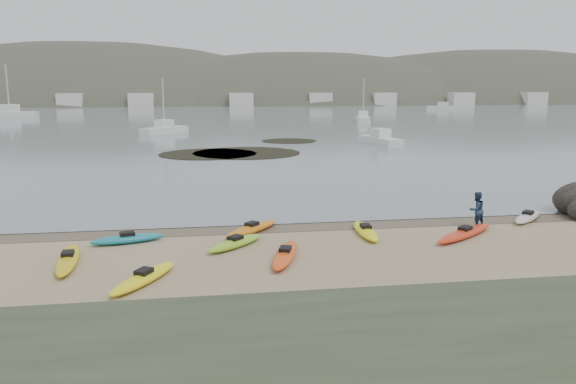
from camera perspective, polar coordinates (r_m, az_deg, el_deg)
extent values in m
plane|color=tan|center=(25.49, 0.00, -3.31)|extent=(600.00, 600.00, 0.00)
plane|color=brown|center=(25.20, 0.10, -3.47)|extent=(60.00, 60.00, 0.00)
plane|color=slate|center=(324.52, -8.21, 9.57)|extent=(1200.00, 1200.00, 0.00)
ellipsoid|color=#91CC28|center=(22.03, -5.37, -5.17)|extent=(2.61, 2.62, 0.34)
ellipsoid|color=#EF4D14|center=(20.45, -0.29, -6.39)|extent=(1.76, 3.66, 0.34)
ellipsoid|color=red|center=(24.47, 17.53, -4.01)|extent=(3.82, 3.06, 0.34)
ellipsoid|color=teal|center=(23.39, -16.00, -4.61)|extent=(2.98, 1.44, 0.34)
ellipsoid|color=orange|center=(24.12, -3.68, -3.74)|extent=(2.82, 2.97, 0.34)
ellipsoid|color=#FFFD15|center=(23.92, 7.88, -3.95)|extent=(0.83, 3.24, 0.34)
ellipsoid|color=silver|center=(28.47, 23.17, -2.35)|extent=(2.74, 2.59, 0.34)
ellipsoid|color=yellow|center=(18.66, -14.41, -8.44)|extent=(2.29, 3.32, 0.34)
ellipsoid|color=yellow|center=(21.39, -21.43, -6.38)|extent=(1.07, 3.94, 0.34)
imported|color=navy|center=(26.14, 18.60, -1.72)|extent=(0.92, 0.81, 1.61)
cylinder|color=black|center=(51.84, -8.13, 3.82)|extent=(8.98, 8.98, 0.04)
cylinder|color=black|center=(52.29, -4.23, 3.96)|extent=(10.04, 10.04, 0.04)
cylinder|color=black|center=(63.45, 0.11, 5.19)|extent=(6.20, 6.20, 0.04)
cube|color=silver|center=(75.17, -12.45, 6.16)|extent=(6.07, 6.47, 0.97)
cube|color=silver|center=(60.46, 9.35, 5.18)|extent=(3.13, 6.82, 0.92)
cube|color=silver|center=(97.95, 7.62, 7.35)|extent=(3.48, 7.51, 1.01)
cube|color=silver|center=(121.42, -26.41, 7.07)|extent=(10.16, 3.41, 1.40)
cube|color=silver|center=(150.10, 15.46, 8.23)|extent=(7.78, 6.01, 1.09)
ellipsoid|color=#384235|center=(224.58, -19.34, 3.98)|extent=(220.00, 120.00, 80.00)
ellipsoid|color=#384235|center=(218.97, 1.48, 5.14)|extent=(200.00, 110.00, 68.00)
ellipsoid|color=#384235|center=(257.36, 20.10, 4.93)|extent=(230.00, 130.00, 76.00)
cube|color=beige|center=(173.75, -21.73, 8.64)|extent=(7.00, 5.00, 4.00)
cube|color=beige|center=(170.08, -13.74, 9.06)|extent=(7.00, 5.00, 4.00)
cube|color=beige|center=(169.77, -5.54, 9.31)|extent=(7.00, 5.00, 4.00)
cube|color=beige|center=(172.82, 2.54, 9.37)|extent=(7.00, 5.00, 4.00)
cube|color=beige|center=(179.06, 10.19, 9.26)|extent=(7.00, 5.00, 4.00)
cube|color=beige|center=(188.18, 17.21, 9.02)|extent=(7.00, 5.00, 4.00)
cube|color=beige|center=(199.78, 23.49, 8.69)|extent=(7.00, 5.00, 4.00)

